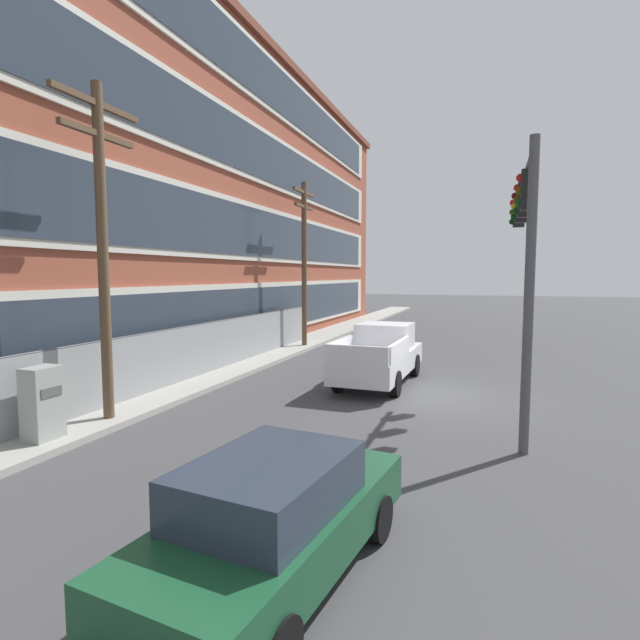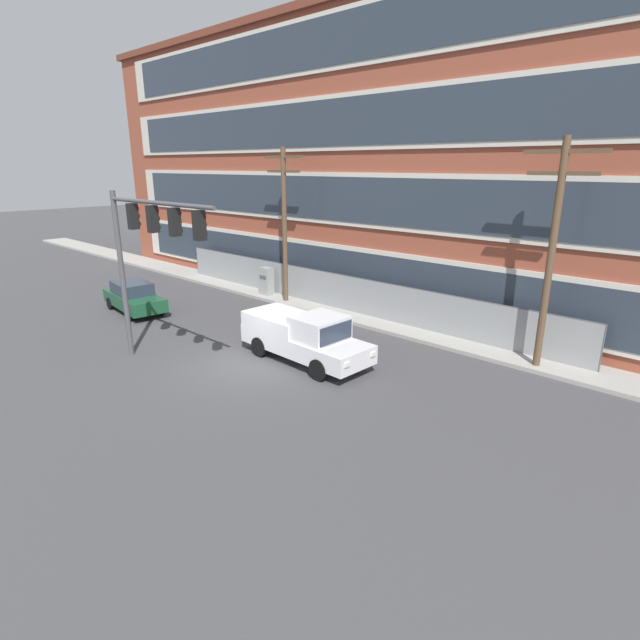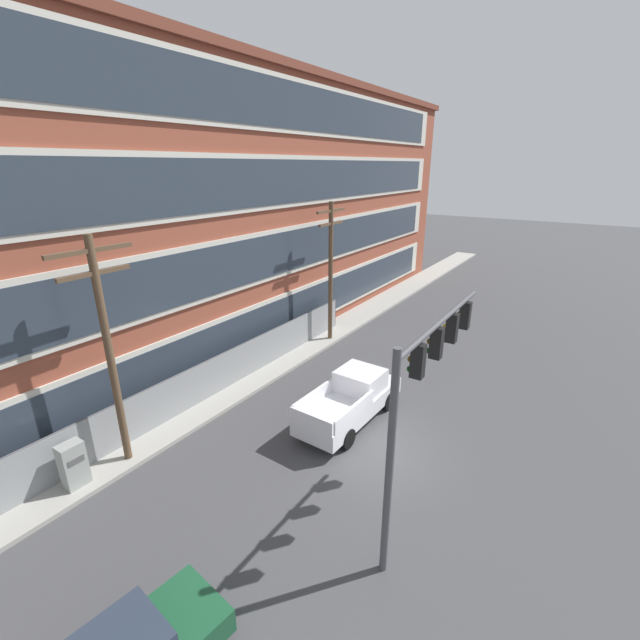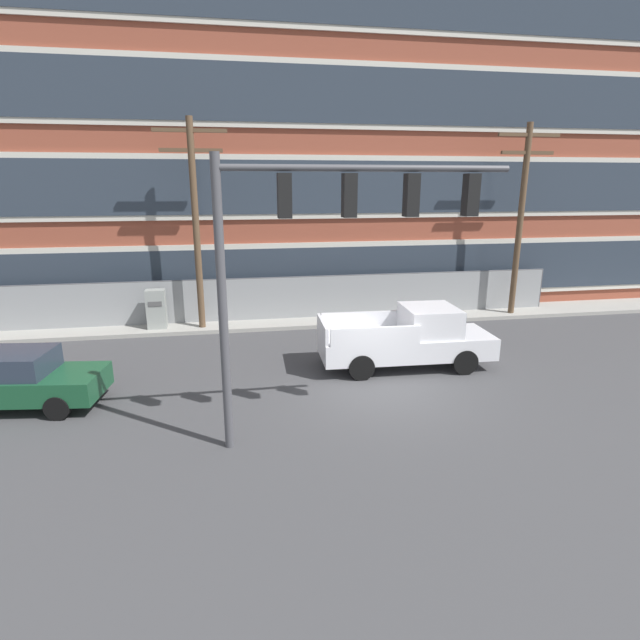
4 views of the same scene
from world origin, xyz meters
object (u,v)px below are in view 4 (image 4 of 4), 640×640
Objects in this scene: pickup_truck_white at (409,339)px; electrical_cabinet at (157,311)px; sedan_dark_green at (15,379)px; utility_pole_midblock at (521,212)px; utility_pole_near_corner at (195,216)px; traffic_signal_mast at (322,232)px.

pickup_truck_white reaches higher than electrical_cabinet.
sedan_dark_green is 0.56× the size of utility_pole_midblock.
pickup_truck_white is 9.48m from utility_pole_near_corner.
pickup_truck_white is 10.28m from electrical_cabinet.
utility_pole_near_corner reaches higher than pickup_truck_white.
traffic_signal_mast is 14.16m from utility_pole_midblock.
pickup_truck_white is 0.69× the size of utility_pole_midblock.
sedan_dark_green is at bearing -174.28° from pickup_truck_white.
utility_pole_midblock is at bearing -0.75° from electrical_cabinet.
utility_pole_near_corner is 4.13m from electrical_cabinet.
traffic_signal_mast is 11.68m from electrical_cabinet.
sedan_dark_green is 19.67m from utility_pole_midblock.
traffic_signal_mast is 1.40× the size of sedan_dark_green.
pickup_truck_white is 0.69× the size of utility_pole_near_corner.
electrical_cabinet is (-1.77, 0.16, -3.73)m from utility_pole_near_corner.
utility_pole_near_corner is at bearing 179.81° from utility_pole_midblock.
utility_pole_midblock is (13.66, -0.04, 0.03)m from utility_pole_near_corner.
sedan_dark_green is (-7.75, 3.10, -4.03)m from traffic_signal_mast.
electrical_cabinet is (2.75, 6.68, 0.07)m from sedan_dark_green.
traffic_signal_mast is 10.16m from utility_pole_near_corner.
utility_pole_near_corner is (-3.23, 9.63, -0.23)m from traffic_signal_mast.
utility_pole_midblock is at bearing 38.25° from pickup_truck_white.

